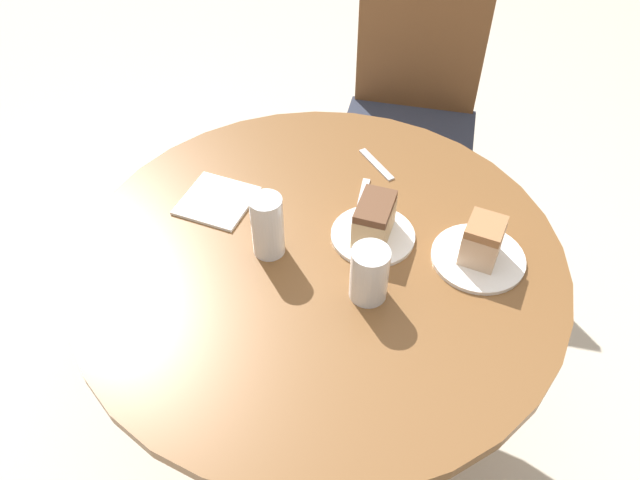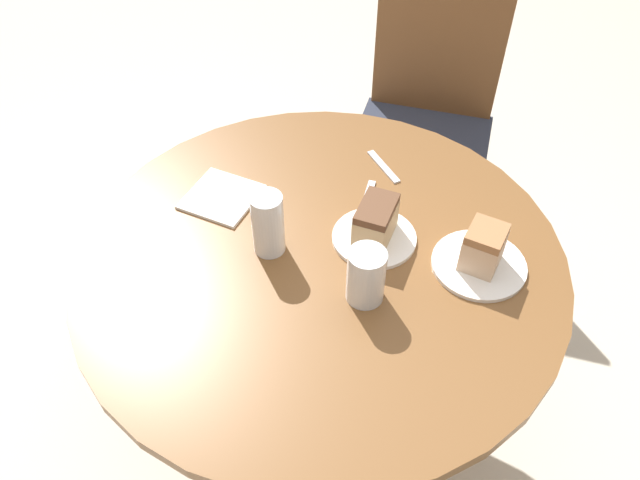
% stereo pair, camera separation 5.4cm
% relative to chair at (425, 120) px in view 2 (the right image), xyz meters
% --- Properties ---
extents(ground_plane, '(8.00, 8.00, 0.00)m').
position_rel_chair_xyz_m(ground_plane, '(-0.16, -0.97, -0.49)').
color(ground_plane, beige).
extents(table, '(1.09, 1.09, 0.77)m').
position_rel_chair_xyz_m(table, '(-0.16, -0.97, 0.11)').
color(table, brown).
rests_on(table, ground_plane).
extents(chair, '(0.49, 0.44, 0.93)m').
position_rel_chair_xyz_m(chair, '(0.00, 0.00, 0.00)').
color(chair, brown).
rests_on(chair, ground_plane).
extents(plate_near, '(0.19, 0.19, 0.01)m').
position_rel_chair_xyz_m(plate_near, '(-0.05, -0.90, 0.29)').
color(plate_near, white).
rests_on(plate_near, table).
extents(plate_far, '(0.21, 0.21, 0.01)m').
position_rel_chair_xyz_m(plate_far, '(0.18, -0.93, 0.29)').
color(plate_far, white).
rests_on(plate_far, table).
extents(cake_slice_near, '(0.09, 0.12, 0.09)m').
position_rel_chair_xyz_m(cake_slice_near, '(-0.05, -0.90, 0.34)').
color(cake_slice_near, tan).
rests_on(cake_slice_near, plate_near).
extents(cake_slice_far, '(0.10, 0.10, 0.10)m').
position_rel_chair_xyz_m(cake_slice_far, '(0.18, -0.93, 0.34)').
color(cake_slice_far, beige).
rests_on(cake_slice_far, plate_far).
extents(glass_lemonade, '(0.08, 0.08, 0.13)m').
position_rel_chair_xyz_m(glass_lemonade, '(-0.04, -1.07, 0.34)').
color(glass_lemonade, beige).
rests_on(glass_lemonade, table).
extents(glass_water, '(0.07, 0.07, 0.15)m').
position_rel_chair_xyz_m(glass_water, '(-0.28, -0.98, 0.35)').
color(glass_water, silver).
rests_on(glass_water, table).
extents(napkin_stack, '(0.19, 0.19, 0.01)m').
position_rel_chair_xyz_m(napkin_stack, '(-0.44, -0.84, 0.28)').
color(napkin_stack, white).
rests_on(napkin_stack, table).
extents(fork, '(0.02, 0.16, 0.00)m').
position_rel_chair_xyz_m(fork, '(-0.09, -0.78, 0.28)').
color(fork, silver).
rests_on(fork, table).
extents(spoon, '(0.10, 0.12, 0.00)m').
position_rel_chair_xyz_m(spoon, '(-0.07, -0.64, 0.28)').
color(spoon, silver).
rests_on(spoon, table).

